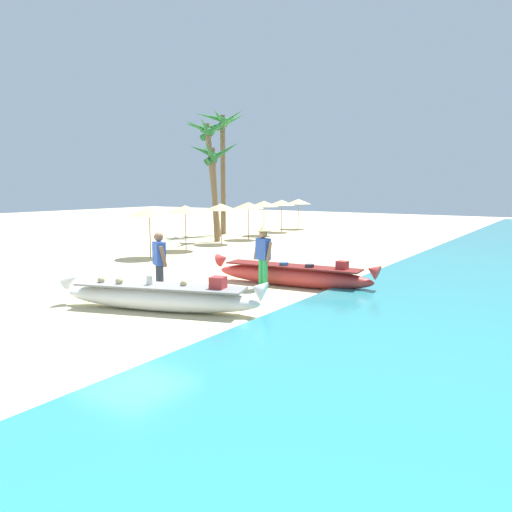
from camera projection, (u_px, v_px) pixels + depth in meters
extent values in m
plane|color=beige|center=(134.00, 297.00, 11.96)|extent=(80.00, 80.00, 0.00)
ellipsoid|color=white|center=(160.00, 298.00, 10.65)|extent=(4.51, 2.15, 0.55)
cone|color=white|center=(71.00, 279.00, 11.16)|extent=(0.53, 0.54, 0.50)
cone|color=white|center=(258.00, 289.00, 10.04)|extent=(0.53, 0.54, 0.50)
cube|color=gray|center=(160.00, 286.00, 10.61)|extent=(3.83, 1.93, 0.04)
cube|color=#B73333|center=(218.00, 283.00, 10.26)|extent=(0.36, 0.36, 0.27)
sphere|color=tan|center=(183.00, 283.00, 10.55)|extent=(0.14, 0.14, 0.14)
cylinder|color=silver|center=(149.00, 281.00, 10.65)|extent=(0.14, 0.14, 0.22)
sphere|color=tan|center=(119.00, 281.00, 10.75)|extent=(0.16, 0.16, 0.16)
sphere|color=tan|center=(101.00, 280.00, 10.90)|extent=(0.15, 0.15, 0.15)
ellipsoid|color=red|center=(292.00, 276.00, 13.28)|extent=(4.54, 1.15, 0.55)
cone|color=red|center=(223.00, 259.00, 14.23)|extent=(0.44, 0.43, 0.46)
cone|color=red|center=(373.00, 271.00, 12.24)|extent=(0.44, 0.43, 0.46)
cube|color=maroon|center=(292.00, 266.00, 13.24)|extent=(3.82, 1.08, 0.04)
cube|color=#B73333|center=(342.00, 265.00, 12.64)|extent=(0.29, 0.24, 0.23)
cylinder|color=#2D2D33|center=(310.00, 266.00, 12.94)|extent=(0.24, 0.24, 0.10)
cylinder|color=#386699|center=(284.00, 264.00, 13.26)|extent=(0.24, 0.24, 0.10)
cylinder|color=green|center=(265.00, 274.00, 12.90)|extent=(0.14, 0.14, 0.78)
cylinder|color=green|center=(261.00, 274.00, 12.99)|extent=(0.14, 0.14, 0.78)
cube|color=#3356B2|center=(263.00, 249.00, 12.85)|extent=(0.39, 0.28, 0.56)
cylinder|color=#9E7051|center=(269.00, 252.00, 12.68)|extent=(0.12, 0.21, 0.52)
cylinder|color=#9E7051|center=(256.00, 250.00, 13.00)|extent=(0.12, 0.21, 0.52)
sphere|color=#9E7051|center=(263.00, 234.00, 12.79)|extent=(0.22, 0.22, 0.22)
cylinder|color=tan|center=(263.00, 231.00, 12.78)|extent=(0.44, 0.44, 0.02)
cone|color=tan|center=(263.00, 228.00, 12.77)|extent=(0.26, 0.26, 0.12)
cylinder|color=#333842|center=(159.00, 282.00, 11.62)|extent=(0.14, 0.14, 0.86)
cylinder|color=#333842|center=(161.00, 283.00, 11.50)|extent=(0.14, 0.14, 0.86)
cube|color=#3356B2|center=(159.00, 253.00, 11.46)|extent=(0.42, 0.36, 0.54)
cylinder|color=brown|center=(157.00, 254.00, 11.67)|extent=(0.17, 0.21, 0.50)
cylinder|color=brown|center=(163.00, 257.00, 11.28)|extent=(0.17, 0.21, 0.50)
sphere|color=brown|center=(159.00, 237.00, 11.40)|extent=(0.22, 0.22, 0.22)
cylinder|color=#8E6B47|center=(150.00, 233.00, 18.46)|extent=(0.04, 0.04, 1.90)
cone|color=tan|center=(149.00, 212.00, 18.34)|extent=(1.60, 1.60, 0.32)
cylinder|color=#8E6B47|center=(186.00, 228.00, 20.59)|extent=(0.04, 0.04, 1.90)
cone|color=tan|center=(185.00, 209.00, 20.48)|extent=(1.60, 1.60, 0.32)
cylinder|color=#8E6B47|center=(221.00, 224.00, 22.92)|extent=(0.04, 0.04, 1.90)
cone|color=tan|center=(221.00, 207.00, 22.81)|extent=(1.60, 1.60, 0.32)
cylinder|color=#8E6B47|center=(248.00, 221.00, 24.86)|extent=(0.04, 0.04, 1.90)
cone|color=tan|center=(248.00, 205.00, 24.74)|extent=(1.60, 1.60, 0.32)
cylinder|color=#8E6B47|center=(264.00, 218.00, 27.00)|extent=(0.04, 0.04, 1.90)
cone|color=tan|center=(264.00, 204.00, 26.89)|extent=(1.60, 1.60, 0.32)
cylinder|color=#8E6B47|center=(282.00, 216.00, 28.96)|extent=(0.04, 0.04, 1.90)
cone|color=tan|center=(282.00, 203.00, 28.85)|extent=(1.60, 1.60, 0.32)
cylinder|color=#8E6B47|center=(298.00, 214.00, 31.11)|extent=(0.04, 0.04, 1.90)
cone|color=tan|center=(298.00, 201.00, 31.00)|extent=(1.60, 1.60, 0.32)
cylinder|color=brown|center=(213.00, 181.00, 26.33)|extent=(1.00, 0.28, 6.04)
cone|color=#287033|center=(215.00, 129.00, 25.89)|extent=(1.90, 0.51, 1.23)
cone|color=#287033|center=(214.00, 126.00, 26.31)|extent=(1.10, 1.59, 0.73)
cone|color=#287033|center=(208.00, 128.00, 26.59)|extent=(1.28, 1.63, 0.88)
cone|color=#287033|center=(199.00, 128.00, 26.40)|extent=(1.96, 0.44, 0.91)
cone|color=#287033|center=(199.00, 127.00, 25.96)|extent=(1.21, 1.54, 0.97)
cone|color=#287033|center=(205.00, 126.00, 25.67)|extent=(1.08, 1.71, 0.94)
cylinder|color=brown|center=(215.00, 195.00, 23.90)|extent=(0.54, 0.28, 4.56)
cone|color=#23602D|center=(222.00, 153.00, 23.45)|extent=(1.95, 0.61, 1.18)
cone|color=#23602D|center=(220.00, 154.00, 23.94)|extent=(0.88, 1.58, 1.13)
cone|color=#23602D|center=(209.00, 152.00, 24.07)|extent=(1.55, 1.11, 0.97)
cone|color=#23602D|center=(204.00, 151.00, 23.72)|extent=(1.51, 1.02, 0.85)
cone|color=#23602D|center=(210.00, 152.00, 23.15)|extent=(1.20, 1.93, 1.08)
cylinder|color=brown|center=(223.00, 176.00, 27.35)|extent=(0.30, 0.28, 6.58)
cone|color=#337F3D|center=(230.00, 119.00, 26.68)|extent=(1.79, 0.44, 1.12)
cone|color=#337F3D|center=(231.00, 121.00, 27.23)|extent=(1.09, 1.93, 1.19)
cone|color=#337F3D|center=(221.00, 119.00, 27.36)|extent=(1.54, 1.42, 0.79)
cone|color=#337F3D|center=(213.00, 117.00, 26.90)|extent=(1.83, 1.44, 0.77)
cone|color=#337F3D|center=(219.00, 117.00, 26.45)|extent=(0.90, 1.84, 0.92)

